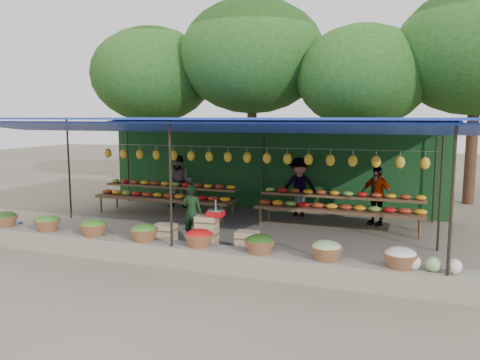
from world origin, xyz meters
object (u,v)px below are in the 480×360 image
(crate_counter, at_px, (206,237))
(blue_crate_front, at_px, (18,236))
(weighing_scale, at_px, (216,213))
(blue_crate_back, at_px, (9,229))
(vendor_seated, at_px, (192,212))

(crate_counter, xyz_separation_m, blue_crate_front, (-4.33, -0.82, -0.18))
(weighing_scale, bearing_deg, blue_crate_back, -175.63)
(weighing_scale, bearing_deg, crate_counter, -180.00)
(blue_crate_front, bearing_deg, vendor_seated, 41.75)
(vendor_seated, distance_m, blue_crate_front, 4.00)
(crate_counter, xyz_separation_m, weighing_scale, (0.24, 0.00, 0.54))
(vendor_seated, distance_m, blue_crate_back, 4.51)
(crate_counter, relative_size, blue_crate_back, 4.77)
(weighing_scale, height_order, vendor_seated, vendor_seated)
(blue_crate_front, xyz_separation_m, blue_crate_back, (-0.68, 0.42, 0.02))
(blue_crate_back, bearing_deg, weighing_scale, -17.34)
(blue_crate_front, bearing_deg, weighing_scale, 28.77)
(blue_crate_back, bearing_deg, crate_counter, -17.14)
(vendor_seated, relative_size, blue_crate_front, 3.00)
(weighing_scale, relative_size, vendor_seated, 0.27)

